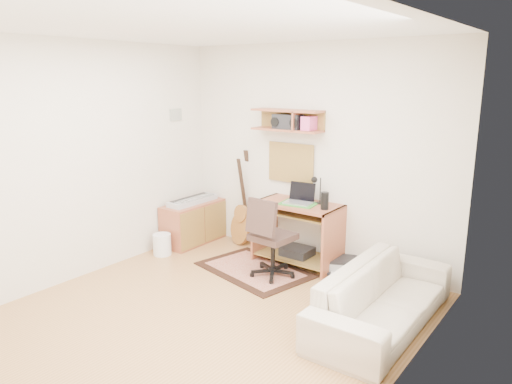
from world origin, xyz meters
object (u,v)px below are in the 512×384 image
Objects in this scene: task_chair at (273,237)px; sofa at (383,288)px; desk at (298,234)px; printer at (340,264)px; cabinet at (193,222)px.

task_chair is 0.51× the size of sofa.
desk is 2.46× the size of printer.
task_chair is (-0.01, -0.50, 0.09)m from desk.
printer is (0.53, 0.07, -0.29)m from desk.
task_chair reaches higher than cabinet.
task_chair is 0.88m from printer.
task_chair is at bearing -91.63° from desk.
task_chair is at bearing 77.44° from sofa.
cabinet is at bearing 77.76° from sofa.
printer is (0.55, 0.57, -0.38)m from task_chair.
desk is 0.55× the size of sofa.
cabinet is at bearing 173.18° from task_chair.
printer is at bearing 44.52° from sofa.
sofa is at bearing -12.24° from cabinet.
desk reaches higher than sofa.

